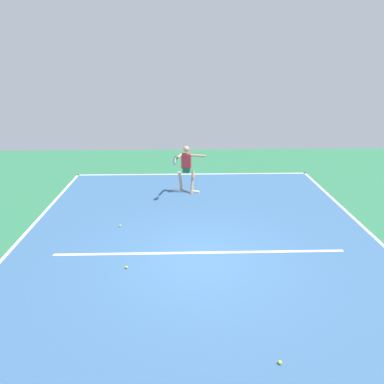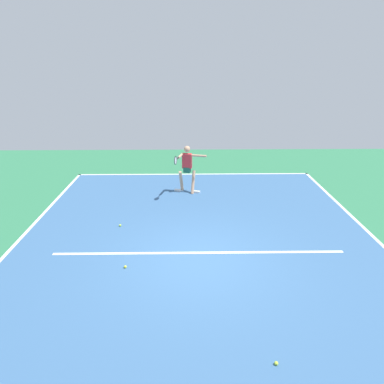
{
  "view_description": "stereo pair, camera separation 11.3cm",
  "coord_description": "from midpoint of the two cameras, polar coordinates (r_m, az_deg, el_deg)",
  "views": [
    {
      "loc": [
        0.41,
        7.4,
        4.66
      ],
      "look_at": [
        0.14,
        -2.35,
        0.9
      ],
      "focal_mm": 32.15,
      "sensor_mm": 36.0,
      "label": 1
    },
    {
      "loc": [
        0.3,
        7.4,
        4.66
      ],
      "look_at": [
        0.14,
        -2.35,
        0.9
      ],
      "focal_mm": 32.15,
      "sensor_mm": 36.0,
      "label": 2
    }
  ],
  "objects": [
    {
      "name": "tennis_player",
      "position": [
        12.61,
        -0.58,
        4.3
      ],
      "size": [
        1.19,
        1.23,
        1.79
      ],
      "rotation": [
        0.0,
        0.0,
        -0.26
      ],
      "color": "tan",
      "rests_on": "ground_plane"
    },
    {
      "name": "tennis_ball_far_corner",
      "position": [
        8.55,
        -10.63,
        -12.1
      ],
      "size": [
        0.07,
        0.07,
        0.07
      ],
      "primitive_type": "sphere",
      "color": "yellow",
      "rests_on": "ground_plane"
    },
    {
      "name": "tennis_ball_near_player",
      "position": [
        10.54,
        -11.54,
        -5.44
      ],
      "size": [
        0.07,
        0.07,
        0.07
      ],
      "primitive_type": "sphere",
      "color": "#C6E53D",
      "rests_on": "ground_plane"
    },
    {
      "name": "court_line_service",
      "position": [
        9.02,
        1.5,
        -10.03
      ],
      "size": [
        7.51,
        0.1,
        0.01
      ],
      "primitive_type": "cube",
      "color": "white",
      "rests_on": "ground_plane"
    },
    {
      "name": "court_line_centre_mark",
      "position": [
        14.81,
        0.5,
        2.75
      ],
      "size": [
        0.1,
        0.3,
        0.01
      ],
      "primitive_type": "cube",
      "color": "white",
      "rests_on": "ground_plane"
    },
    {
      "name": "court_line_baseline_near",
      "position": [
        15.0,
        0.48,
        2.99
      ],
      "size": [
        10.01,
        0.1,
        0.01
      ],
      "primitive_type": "cube",
      "color": "white",
      "rests_on": "ground_plane"
    },
    {
      "name": "ground_plane",
      "position": [
        8.76,
        1.58,
        -11.1
      ],
      "size": [
        22.49,
        22.49,
        0.0
      ],
      "primitive_type": "plane",
      "color": "#2D754C"
    },
    {
      "name": "tennis_ball_by_baseline",
      "position": [
        6.43,
        14.35,
        -25.82
      ],
      "size": [
        0.07,
        0.07,
        0.07
      ],
      "primitive_type": "sphere",
      "color": "#C6E53D",
      "rests_on": "ground_plane"
    },
    {
      "name": "court_surface",
      "position": [
        8.76,
        1.58,
        -11.08
      ],
      "size": [
        10.01,
        13.8,
        0.0
      ],
      "primitive_type": "cube",
      "color": "#38608E",
      "rests_on": "ground_plane"
    },
    {
      "name": "court_line_sideline_right",
      "position": [
        9.88,
        -29.0,
        -9.97
      ],
      "size": [
        0.1,
        13.8,
        0.01
      ],
      "primitive_type": "cube",
      "color": "white",
      "rests_on": "ground_plane"
    }
  ]
}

